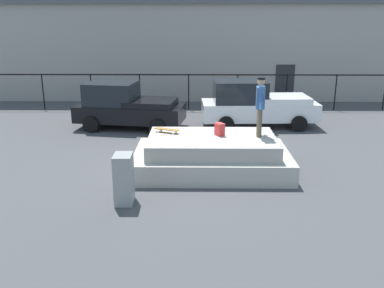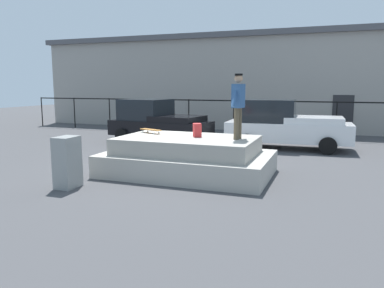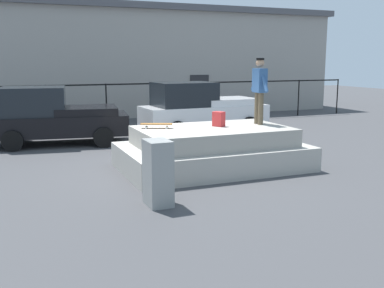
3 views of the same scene
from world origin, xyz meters
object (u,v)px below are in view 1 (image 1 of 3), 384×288
Objects in this scene: car_black_pickup_near at (126,106)px; utility_box at (124,179)px; car_white_pickup_mid at (255,104)px; skateboard at (167,130)px; skateboarder at (260,103)px; backpack at (220,129)px.

utility_box is at bearing -81.34° from car_black_pickup_near.
car_black_pickup_near is 0.95× the size of car_white_pickup_mid.
skateboard is 0.17× the size of car_white_pickup_mid.
skateboarder reaches higher than skateboard.
car_white_pickup_mid is at bearing 55.90° from skateboard.
skateboard is at bearing 71.55° from utility_box.
skateboard is 0.18× the size of car_black_pickup_near.
skateboarder reaches higher than utility_box.
utility_box reaches higher than skateboard.
backpack is at bearing -108.63° from car_white_pickup_mid.
skateboard is 2.13× the size of backpack.
skateboarder reaches higher than car_white_pickup_mid.
utility_box is (-0.88, -2.76, -0.52)m from skateboard.
skateboarder is 5.39m from car_white_pickup_mid.
skateboarder is at bearing -96.51° from car_white_pickup_mid.
skateboarder is 6.92m from car_black_pickup_near.
skateboard is at bearing -66.50° from car_black_pickup_near.
car_white_pickup_mid reaches higher than backpack.
car_black_pickup_near is (-3.58, 4.88, -0.31)m from backpack.
backpack reaches higher than utility_box.
skateboard is 5.96m from car_white_pickup_mid.
backpack is 5.51m from car_white_pickup_mid.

